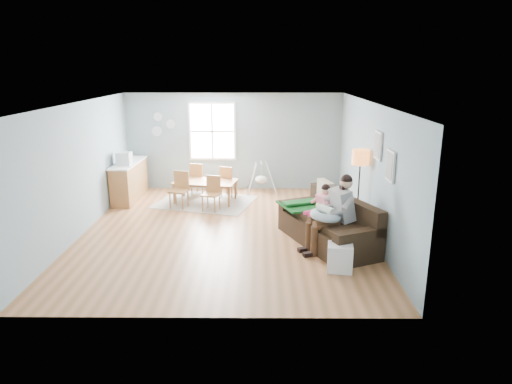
{
  "coord_description": "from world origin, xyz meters",
  "views": [
    {
      "loc": [
        0.72,
        -9.18,
        3.41
      ],
      "look_at": [
        0.65,
        -0.5,
        1.0
      ],
      "focal_mm": 32.0,
      "sensor_mm": 36.0,
      "label": 1
    }
  ],
  "objects_px": {
    "sofa": "(330,227)",
    "chair_sw": "(180,187)",
    "toddler": "(321,203)",
    "floor_lamp": "(360,164)",
    "dining_table": "(205,192)",
    "chair_ne": "(228,180)",
    "counter": "(129,180)",
    "father": "(334,211)",
    "monitor": "(124,158)",
    "storage_cube": "(339,258)",
    "baby_swing": "(261,179)",
    "chair_se": "(212,191)",
    "chair_nw": "(198,177)"
  },
  "relations": [
    {
      "from": "father",
      "to": "monitor",
      "type": "relative_size",
      "value": 4.26
    },
    {
      "from": "floor_lamp",
      "to": "storage_cube",
      "type": "height_order",
      "value": "floor_lamp"
    },
    {
      "from": "toddler",
      "to": "chair_nw",
      "type": "height_order",
      "value": "toddler"
    },
    {
      "from": "chair_nw",
      "to": "counter",
      "type": "xyz_separation_m",
      "value": [
        -1.75,
        -0.41,
        0.0
      ]
    },
    {
      "from": "chair_ne",
      "to": "baby_swing",
      "type": "distance_m",
      "value": 1.04
    },
    {
      "from": "dining_table",
      "to": "chair_se",
      "type": "relative_size",
      "value": 1.86
    },
    {
      "from": "monitor",
      "to": "chair_sw",
      "type": "bearing_deg",
      "value": -14.36
    },
    {
      "from": "storage_cube",
      "to": "chair_nw",
      "type": "bearing_deg",
      "value": 122.67
    },
    {
      "from": "storage_cube",
      "to": "dining_table",
      "type": "distance_m",
      "value": 4.92
    },
    {
      "from": "chair_se",
      "to": "father",
      "type": "bearing_deg",
      "value": -44.58
    },
    {
      "from": "storage_cube",
      "to": "baby_swing",
      "type": "relative_size",
      "value": 0.53
    },
    {
      "from": "storage_cube",
      "to": "monitor",
      "type": "xyz_separation_m",
      "value": [
        -4.79,
        3.99,
        0.92
      ]
    },
    {
      "from": "toddler",
      "to": "storage_cube",
      "type": "distance_m",
      "value": 1.53
    },
    {
      "from": "sofa",
      "to": "chair_se",
      "type": "xyz_separation_m",
      "value": [
        -2.54,
        2.14,
        0.14
      ]
    },
    {
      "from": "toddler",
      "to": "chair_nw",
      "type": "bearing_deg",
      "value": 130.98
    },
    {
      "from": "storage_cube",
      "to": "chair_ne",
      "type": "xyz_separation_m",
      "value": [
        -2.22,
        4.52,
        0.24
      ]
    },
    {
      "from": "chair_nw",
      "to": "sofa",
      "type": "bearing_deg",
      "value": -48.81
    },
    {
      "from": "chair_ne",
      "to": "dining_table",
      "type": "bearing_deg",
      "value": -140.87
    },
    {
      "from": "sofa",
      "to": "storage_cube",
      "type": "distance_m",
      "value": 1.25
    },
    {
      "from": "toddler",
      "to": "chair_sw",
      "type": "height_order",
      "value": "toddler"
    },
    {
      "from": "dining_table",
      "to": "chair_ne",
      "type": "distance_m",
      "value": 0.74
    },
    {
      "from": "father",
      "to": "monitor",
      "type": "height_order",
      "value": "father"
    },
    {
      "from": "sofa",
      "to": "chair_sw",
      "type": "distance_m",
      "value": 4.12
    },
    {
      "from": "counter",
      "to": "chair_ne",
      "type": "bearing_deg",
      "value": 4.12
    },
    {
      "from": "toddler",
      "to": "chair_nw",
      "type": "relative_size",
      "value": 1.02
    },
    {
      "from": "sofa",
      "to": "baby_swing",
      "type": "distance_m",
      "value": 4.03
    },
    {
      "from": "toddler",
      "to": "floor_lamp",
      "type": "bearing_deg",
      "value": 34.49
    },
    {
      "from": "chair_se",
      "to": "chair_ne",
      "type": "distance_m",
      "value": 1.17
    },
    {
      "from": "father",
      "to": "counter",
      "type": "height_order",
      "value": "father"
    },
    {
      "from": "toddler",
      "to": "baby_swing",
      "type": "relative_size",
      "value": 1.01
    },
    {
      "from": "father",
      "to": "toddler",
      "type": "bearing_deg",
      "value": 107.57
    },
    {
      "from": "sofa",
      "to": "chair_ne",
      "type": "distance_m",
      "value": 3.97
    },
    {
      "from": "father",
      "to": "counter",
      "type": "xyz_separation_m",
      "value": [
        -4.81,
        3.45,
        -0.29
      ]
    },
    {
      "from": "floor_lamp",
      "to": "monitor",
      "type": "relative_size",
      "value": 5.04
    },
    {
      "from": "storage_cube",
      "to": "dining_table",
      "type": "xyz_separation_m",
      "value": [
        -2.78,
        4.06,
        0.04
      ]
    },
    {
      "from": "father",
      "to": "toddler",
      "type": "height_order",
      "value": "father"
    },
    {
      "from": "chair_sw",
      "to": "chair_ne",
      "type": "height_order",
      "value": "chair_sw"
    },
    {
      "from": "counter",
      "to": "father",
      "type": "bearing_deg",
      "value": -35.66
    },
    {
      "from": "counter",
      "to": "dining_table",
      "type": "bearing_deg",
      "value": -7.56
    },
    {
      "from": "chair_se",
      "to": "chair_ne",
      "type": "height_order",
      "value": "chair_ne"
    },
    {
      "from": "sofa",
      "to": "dining_table",
      "type": "distance_m",
      "value": 3.97
    },
    {
      "from": "counter",
      "to": "sofa",
      "type": "bearing_deg",
      "value": -32.68
    },
    {
      "from": "chair_sw",
      "to": "chair_se",
      "type": "bearing_deg",
      "value": -15.98
    },
    {
      "from": "floor_lamp",
      "to": "counter",
      "type": "bearing_deg",
      "value": 157.11
    },
    {
      "from": "chair_se",
      "to": "dining_table",
      "type": "bearing_deg",
      "value": 110.53
    },
    {
      "from": "dining_table",
      "to": "chair_ne",
      "type": "xyz_separation_m",
      "value": [
        0.56,
        0.45,
        0.2
      ]
    },
    {
      "from": "sofa",
      "to": "counter",
      "type": "distance_m",
      "value": 5.72
    },
    {
      "from": "chair_sw",
      "to": "monitor",
      "type": "relative_size",
      "value": 2.61
    },
    {
      "from": "sofa",
      "to": "dining_table",
      "type": "relative_size",
      "value": 1.6
    },
    {
      "from": "storage_cube",
      "to": "baby_swing",
      "type": "distance_m",
      "value": 5.21
    }
  ]
}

